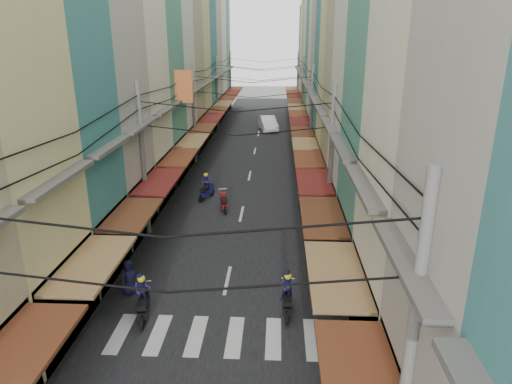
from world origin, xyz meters
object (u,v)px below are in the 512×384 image
(market_umbrella, at_px, (374,237))
(traffic_sign, at_px, (336,239))
(white_car, at_px, (268,130))
(bicycle, at_px, (396,297))

(market_umbrella, height_order, traffic_sign, traffic_sign)
(traffic_sign, bearing_deg, market_umbrella, -9.93)
(market_umbrella, bearing_deg, white_car, 99.05)
(white_car, distance_m, traffic_sign, 33.74)
(white_car, xyz_separation_m, traffic_sign, (3.78, -33.48, 1.84))
(market_umbrella, relative_size, traffic_sign, 0.93)
(bicycle, height_order, market_umbrella, market_umbrella)
(bicycle, bearing_deg, traffic_sign, 77.52)
(bicycle, xyz_separation_m, market_umbrella, (-0.82, 1.37, 2.12))
(white_car, distance_m, bicycle, 35.67)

